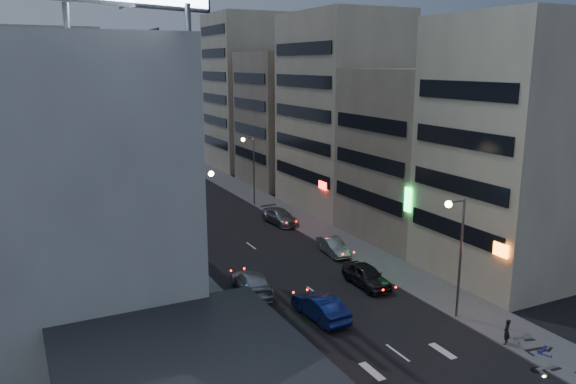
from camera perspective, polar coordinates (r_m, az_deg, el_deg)
sidewalk_left at (r=53.53m, az=-13.40°, el=-5.27°), size 4.00×120.00×0.12m
sidewalk_right at (r=58.92m, az=1.92°, el=-3.23°), size 4.00×120.00×0.12m
white_building at (r=40.51m, az=-23.21°, el=1.28°), size 14.00×24.00×18.00m
shophouse_near at (r=45.95m, az=21.67°, el=3.95°), size 10.00×11.00×20.00m
shophouse_mid at (r=54.80m, az=12.94°, el=3.73°), size 11.00×12.00×16.00m
shophouse_far at (r=64.67m, az=5.38°, el=8.03°), size 10.00×14.00×22.00m
far_left_a at (r=65.18m, az=-23.42°, el=6.19°), size 11.00×10.00×20.00m
far_left_b at (r=78.34m, az=-24.21°, el=5.23°), size 12.00×10.00×15.00m
far_right_a at (r=78.17m, az=-0.17°, el=7.45°), size 11.00×12.00×18.00m
far_right_b at (r=90.88m, az=-3.85°, el=10.08°), size 12.00×12.00×24.00m
street_lamp_right_near at (r=37.48m, az=16.78°, el=-4.84°), size 1.60×0.44×8.02m
street_lamp_left at (r=45.14m, az=-8.81°, el=-1.44°), size 1.60×0.44×8.02m
street_lamp_right_far at (r=65.68m, az=-3.81°, el=3.17°), size 1.60×0.44×8.02m
parked_car_right_near at (r=43.21m, az=7.98°, el=-8.41°), size 2.06×4.87×1.64m
parked_car_right_mid at (r=49.83m, az=4.61°, el=-5.53°), size 1.92×4.45×1.43m
parked_car_left at (r=55.39m, az=-11.41°, el=-3.87°), size 2.84×5.18×1.38m
parked_car_right_far at (r=58.97m, az=-0.82°, el=-2.50°), size 2.60×5.46×1.53m
road_car_blue at (r=37.72m, az=3.31°, el=-11.57°), size 1.95×5.02×1.63m
road_car_silver at (r=41.61m, az=-3.68°, el=-9.16°), size 3.20×5.94×1.64m
person at (r=36.69m, az=21.33°, el=-13.09°), size 0.68×0.60×1.56m
scooter_silver_a at (r=35.55m, az=25.51°, el=-14.69°), size 0.84×2.00×1.19m
scooter_blue at (r=37.46m, az=24.65°, el=-13.20°), size 1.28×1.96×1.14m
scooter_black_b at (r=37.22m, az=24.46°, el=-13.35°), size 0.92×1.95×1.15m
scooter_silver_b at (r=38.23m, az=23.49°, el=-12.52°), size 1.17×2.03×1.18m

